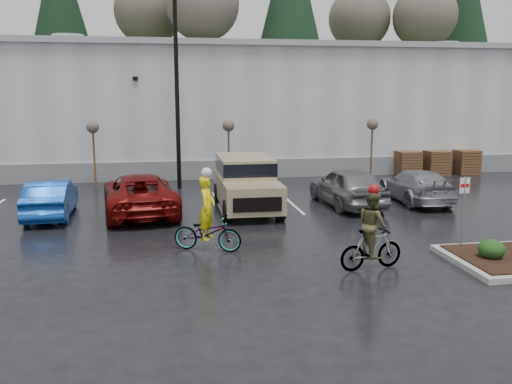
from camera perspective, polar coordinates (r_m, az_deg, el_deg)
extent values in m
plane|color=black|center=(15.23, 8.49, -7.09)|extent=(120.00, 120.00, 0.00)
cube|color=#B6B9BB|center=(36.09, -2.18, 8.86)|extent=(60.00, 15.00, 7.00)
cube|color=slate|center=(28.90, -0.24, 2.46)|extent=(60.00, 0.12, 1.00)
cube|color=#999B9E|center=(36.16, -2.22, 14.49)|extent=(60.50, 15.50, 0.30)
cube|color=#1F3917|center=(58.99, -5.02, 9.02)|extent=(80.00, 25.00, 6.00)
cylinder|color=black|center=(25.80, -8.31, 10.28)|extent=(0.20, 0.20, 9.00)
cylinder|color=#4F391F|center=(27.20, -16.65, 3.41)|extent=(0.10, 0.10, 2.80)
sphere|color=#524941|center=(27.07, -16.82, 6.56)|extent=(0.60, 0.60, 0.60)
cylinder|color=#4F391F|center=(27.15, -2.89, 3.83)|extent=(0.10, 0.10, 2.80)
sphere|color=#524941|center=(27.02, -2.92, 6.99)|extent=(0.60, 0.60, 0.60)
cylinder|color=#4F391F|center=(28.97, 12.05, 4.04)|extent=(0.10, 0.10, 2.80)
sphere|color=#524941|center=(28.84, 12.17, 7.00)|extent=(0.60, 0.60, 0.60)
cube|color=#4F391F|center=(30.95, 15.65, 2.94)|extent=(1.20, 1.20, 1.35)
cube|color=#4F391F|center=(31.70, 18.44, 2.96)|extent=(1.20, 1.20, 1.35)
cube|color=#4F391F|center=(32.58, 21.25, 2.97)|extent=(1.20, 1.20, 1.35)
ellipsoid|color=#193512|center=(15.94, 23.56, -5.53)|extent=(0.70, 0.70, 0.52)
cylinder|color=gray|center=(16.66, 20.94, -2.23)|extent=(0.05, 0.05, 2.20)
cube|color=white|center=(16.50, 21.13, 0.65)|extent=(0.30, 0.02, 0.45)
cube|color=red|center=(16.49, 21.15, 0.64)|extent=(0.26, 0.02, 0.10)
imported|color=#0E3D9A|center=(21.32, -20.78, -0.64)|extent=(1.66, 4.29, 1.39)
imported|color=#650909|center=(20.91, -12.17, -0.19)|extent=(3.18, 5.79, 1.54)
imported|color=slate|center=(22.17, 9.57, 0.58)|extent=(2.27, 4.81, 1.59)
imported|color=#94959B|center=(23.66, 16.50, 0.62)|extent=(2.07, 4.73, 1.35)
imported|color=#3F3F44|center=(15.86, -5.12, -4.30)|extent=(2.14, 1.40, 1.06)
imported|color=yellow|center=(15.69, -5.16, -1.66)|extent=(0.66, 0.79, 1.86)
sphere|color=silver|center=(15.50, -5.22, 2.03)|extent=(0.31, 0.31, 0.31)
imported|color=#3F3F44|center=(14.48, 12.05, -5.91)|extent=(1.80, 0.83, 1.09)
imported|color=#444324|center=(14.31, 12.15, -3.36)|extent=(0.61, 0.90, 1.71)
sphere|color=#990C0C|center=(14.12, 12.29, 0.24)|extent=(0.28, 0.28, 0.28)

